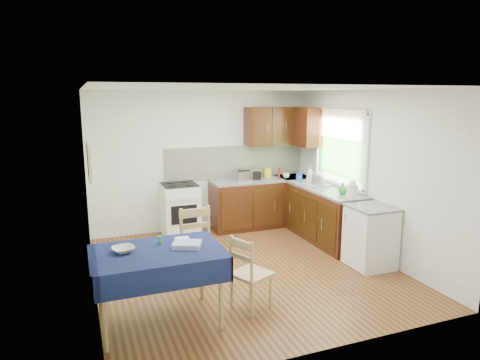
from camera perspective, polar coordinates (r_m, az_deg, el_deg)
name	(u,v)px	position (r m, az deg, el deg)	size (l,w,h in m)	color
floor	(245,269)	(6.17, 0.65, -11.76)	(4.20, 4.20, 0.00)	#542516
ceiling	(245,88)	(5.68, 0.71, 12.14)	(4.00, 4.20, 0.02)	white
wall_back	(202,161)	(7.76, -5.06, 2.58)	(4.00, 0.02, 2.50)	silver
wall_front	(330,225)	(3.98, 11.96, -5.95)	(4.00, 0.02, 2.50)	silver
wall_left	(89,194)	(5.41, -19.45, -1.81)	(0.02, 4.20, 2.50)	silver
wall_right	(367,173)	(6.78, 16.59, 0.91)	(0.02, 4.20, 2.50)	silver
base_cabinets	(290,209)	(7.65, 6.66, -3.85)	(1.90, 2.30, 0.86)	black
worktop_back	(262,180)	(7.90, 2.94, 0.04)	(1.90, 0.60, 0.04)	slate
worktop_right	(326,190)	(7.21, 11.39, -1.26)	(0.60, 1.70, 0.04)	slate
worktop_corner	(293,177)	(8.18, 7.10, 0.35)	(0.60, 0.60, 0.04)	slate
splashback	(236,162)	(7.95, -0.51, 2.47)	(2.70, 0.02, 0.60)	white
upper_cabinets	(286,126)	(7.97, 6.15, 7.13)	(1.20, 0.85, 0.70)	black
stove	(180,210)	(7.51, -7.99, -3.93)	(0.60, 0.61, 0.92)	white
window	(340,142)	(7.27, 13.23, 4.94)	(0.04, 1.48, 1.26)	#2D5D26
fridge	(371,237)	(6.38, 17.03, -7.26)	(0.58, 0.60, 0.89)	white
corkboard	(89,162)	(5.64, -19.48, 2.32)	(0.04, 0.62, 0.47)	tan
dining_table	(157,260)	(4.63, -10.95, -10.45)	(1.35, 0.92, 0.82)	#0D1336
chair_far	(192,240)	(5.72, -6.43, -7.94)	(0.48, 0.48, 1.02)	tan
chair_near	(249,271)	(4.92, 1.17, -12.05)	(0.52, 0.52, 0.88)	tan
toaster	(244,176)	(7.65, 0.56, 0.55)	(0.26, 0.16, 0.20)	#BABBBF
sandwich_press	(250,174)	(7.85, 1.33, 0.83)	(0.33, 0.29, 0.19)	black
sauce_bottle	(279,174)	(7.87, 5.20, 0.85)	(0.05, 0.05, 0.20)	#B70E10
yellow_packet	(267,173)	(8.02, 3.64, 0.98)	(0.13, 0.09, 0.17)	yellow
dish_rack	(318,184)	(7.42, 10.31, -0.52)	(0.41, 0.32, 0.20)	#999A9F
kettle	(352,191)	(6.56, 14.73, -1.36)	(0.16, 0.16, 0.28)	white
cup	(286,176)	(7.97, 6.16, 0.60)	(0.12, 0.12, 0.10)	white
soap_bottle_a	(310,175)	(7.50, 9.28, 0.66)	(0.12, 0.12, 0.31)	white
soap_bottle_b	(299,175)	(7.77, 7.90, 0.65)	(0.09, 0.09, 0.20)	blue
soap_bottle_c	(343,189)	(6.81, 13.55, -1.12)	(0.14, 0.14, 0.18)	#268C32
plate_bowl	(123,250)	(4.62, -15.30, -8.93)	(0.23, 0.23, 0.06)	beige
book	(176,241)	(4.83, -8.55, -8.01)	(0.15, 0.21, 0.02)	white
spice_jar	(160,240)	(4.77, -10.64, -7.87)	(0.04, 0.04, 0.09)	green
tea_towel	(187,245)	(4.64, -7.11, -8.54)	(0.29, 0.23, 0.05)	navy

